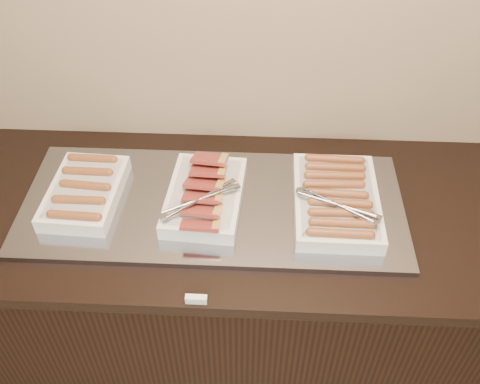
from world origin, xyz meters
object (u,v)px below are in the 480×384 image
Objects in this scene: counter at (218,290)px; warming_tray at (213,205)px; dish_left at (85,192)px; dish_center at (204,196)px; dish_right at (336,200)px.

warming_tray reaches higher than counter.
dish_left is 0.38m from dish_center.
dish_center is at bearing 2.14° from dish_left.
warming_tray is 0.05m from dish_center.
dish_center is (-0.02, -0.00, 0.04)m from warming_tray.
dish_center reaches higher than counter.
dish_center is at bearing -171.06° from counter.
dish_right is (0.38, -0.00, 0.50)m from counter.
counter is at bearing 2.82° from dish_left.
warming_tray is 0.40m from dish_left.
counter is at bearing 12.92° from dish_center.
dish_left reaches higher than counter.
dish_center is (0.38, -0.00, 0.00)m from dish_left.
dish_center reaches higher than warming_tray.
warming_tray is (-0.00, 0.00, 0.46)m from counter.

